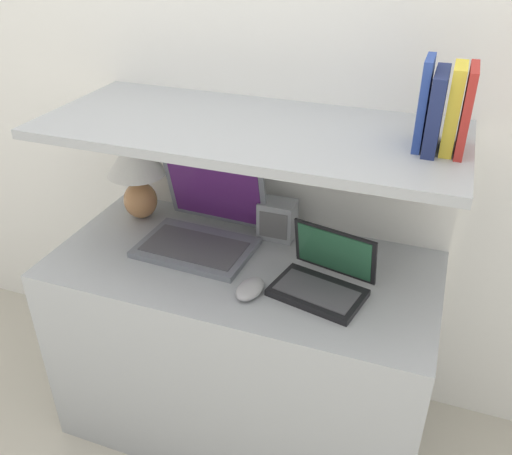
{
  "coord_description": "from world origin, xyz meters",
  "views": [
    {
      "loc": [
        0.53,
        -1.02,
        1.68
      ],
      "look_at": [
        0.05,
        0.3,
        0.86
      ],
      "focal_mm": 38.0,
      "sensor_mm": 36.0,
      "label": 1
    }
  ],
  "objects_px": {
    "table_lamp": "(136,166)",
    "laptop_small": "(323,279)",
    "computer_mouse": "(250,289)",
    "book_red": "(467,110)",
    "laptop_large": "(203,228)",
    "router_box": "(277,220)",
    "book_blue": "(424,104)",
    "book_navy": "(436,111)",
    "book_yellow": "(453,109)"
  },
  "relations": [
    {
      "from": "book_red",
      "to": "book_yellow",
      "type": "relative_size",
      "value": 1.0
    },
    {
      "from": "computer_mouse",
      "to": "book_red",
      "type": "xyz_separation_m",
      "value": [
        0.49,
        0.21,
        0.52
      ]
    },
    {
      "from": "book_blue",
      "to": "book_navy",
      "type": "bearing_deg",
      "value": 0.0
    },
    {
      "from": "table_lamp",
      "to": "router_box",
      "type": "distance_m",
      "value": 0.53
    },
    {
      "from": "laptop_small",
      "to": "computer_mouse",
      "type": "relative_size",
      "value": 2.38
    },
    {
      "from": "router_box",
      "to": "book_blue",
      "type": "xyz_separation_m",
      "value": [
        0.42,
        -0.13,
        0.48
      ]
    },
    {
      "from": "router_box",
      "to": "book_blue",
      "type": "distance_m",
      "value": 0.65
    },
    {
      "from": "laptop_small",
      "to": "router_box",
      "type": "height_order",
      "value": "laptop_small"
    },
    {
      "from": "computer_mouse",
      "to": "router_box",
      "type": "distance_m",
      "value": 0.34
    },
    {
      "from": "laptop_large",
      "to": "book_blue",
      "type": "height_order",
      "value": "book_blue"
    },
    {
      "from": "table_lamp",
      "to": "computer_mouse",
      "type": "relative_size",
      "value": 2.52
    },
    {
      "from": "router_box",
      "to": "laptop_large",
      "type": "bearing_deg",
      "value": -150.74
    },
    {
      "from": "book_navy",
      "to": "table_lamp",
      "type": "bearing_deg",
      "value": 174.46
    },
    {
      "from": "laptop_small",
      "to": "book_yellow",
      "type": "bearing_deg",
      "value": 23.19
    },
    {
      "from": "book_red",
      "to": "book_yellow",
      "type": "xyz_separation_m",
      "value": [
        -0.03,
        0.0,
        0.0
      ]
    },
    {
      "from": "table_lamp",
      "to": "laptop_large",
      "type": "height_order",
      "value": "table_lamp"
    },
    {
      "from": "laptop_small",
      "to": "book_yellow",
      "type": "xyz_separation_m",
      "value": [
        0.27,
        0.12,
        0.5
      ]
    },
    {
      "from": "table_lamp",
      "to": "book_yellow",
      "type": "distance_m",
      "value": 1.06
    },
    {
      "from": "laptop_small",
      "to": "book_yellow",
      "type": "relative_size",
      "value": 1.38
    },
    {
      "from": "computer_mouse",
      "to": "book_red",
      "type": "distance_m",
      "value": 0.75
    },
    {
      "from": "laptop_large",
      "to": "book_blue",
      "type": "relative_size",
      "value": 1.68
    },
    {
      "from": "book_red",
      "to": "router_box",
      "type": "bearing_deg",
      "value": 166.24
    },
    {
      "from": "table_lamp",
      "to": "router_box",
      "type": "height_order",
      "value": "table_lamp"
    },
    {
      "from": "book_navy",
      "to": "laptop_small",
      "type": "bearing_deg",
      "value": -153.3
    },
    {
      "from": "table_lamp",
      "to": "computer_mouse",
      "type": "bearing_deg",
      "value": -29.32
    },
    {
      "from": "router_box",
      "to": "book_red",
      "type": "height_order",
      "value": "book_red"
    },
    {
      "from": "laptop_small",
      "to": "book_blue",
      "type": "height_order",
      "value": "book_blue"
    },
    {
      "from": "computer_mouse",
      "to": "book_yellow",
      "type": "height_order",
      "value": "book_yellow"
    },
    {
      "from": "book_red",
      "to": "book_navy",
      "type": "relative_size",
      "value": 1.09
    },
    {
      "from": "laptop_small",
      "to": "laptop_large",
      "type": "bearing_deg",
      "value": 164.88
    },
    {
      "from": "laptop_large",
      "to": "router_box",
      "type": "xyz_separation_m",
      "value": [
        0.22,
        0.12,
        0.01
      ]
    },
    {
      "from": "book_blue",
      "to": "computer_mouse",
      "type": "bearing_deg",
      "value": -151.95
    },
    {
      "from": "table_lamp",
      "to": "router_box",
      "type": "relative_size",
      "value": 2.37
    },
    {
      "from": "router_box",
      "to": "book_yellow",
      "type": "distance_m",
      "value": 0.7
    },
    {
      "from": "book_navy",
      "to": "book_blue",
      "type": "bearing_deg",
      "value": 180.0
    },
    {
      "from": "laptop_small",
      "to": "computer_mouse",
      "type": "xyz_separation_m",
      "value": [
        -0.19,
        -0.09,
        -0.02
      ]
    },
    {
      "from": "table_lamp",
      "to": "laptop_small",
      "type": "distance_m",
      "value": 0.77
    },
    {
      "from": "laptop_large",
      "to": "router_box",
      "type": "bearing_deg",
      "value": 29.26
    },
    {
      "from": "computer_mouse",
      "to": "book_blue",
      "type": "bearing_deg",
      "value": 28.05
    },
    {
      "from": "book_blue",
      "to": "book_red",
      "type": "bearing_deg",
      "value": 0.0
    },
    {
      "from": "router_box",
      "to": "book_navy",
      "type": "bearing_deg",
      "value": -15.83
    },
    {
      "from": "computer_mouse",
      "to": "book_blue",
      "type": "distance_m",
      "value": 0.69
    },
    {
      "from": "laptop_large",
      "to": "book_navy",
      "type": "height_order",
      "value": "book_navy"
    },
    {
      "from": "laptop_small",
      "to": "book_yellow",
      "type": "distance_m",
      "value": 0.58
    },
    {
      "from": "router_box",
      "to": "book_blue",
      "type": "bearing_deg",
      "value": -16.99
    },
    {
      "from": "laptop_large",
      "to": "laptop_small",
      "type": "distance_m",
      "value": 0.46
    },
    {
      "from": "book_red",
      "to": "book_blue",
      "type": "bearing_deg",
      "value": 180.0
    },
    {
      "from": "laptop_large",
      "to": "book_navy",
      "type": "bearing_deg",
      "value": -0.33
    },
    {
      "from": "computer_mouse",
      "to": "book_navy",
      "type": "xyz_separation_m",
      "value": [
        0.42,
        0.21,
        0.52
      ]
    },
    {
      "from": "laptop_large",
      "to": "book_red",
      "type": "bearing_deg",
      "value": -0.3
    }
  ]
}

